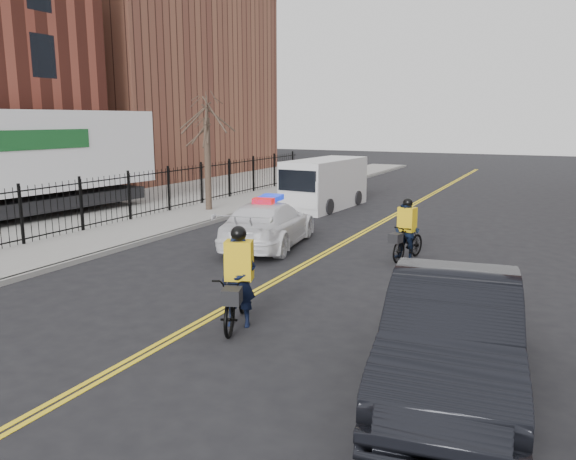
% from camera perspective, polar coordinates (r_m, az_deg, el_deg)
% --- Properties ---
extents(ground, '(120.00, 120.00, 0.00)m').
position_cam_1_polar(ground, '(13.02, -4.86, -7.16)').
color(ground, black).
rests_on(ground, ground).
extents(center_line_left, '(0.10, 60.00, 0.01)m').
position_cam_1_polar(center_line_left, '(20.09, 6.73, -0.61)').
color(center_line_left, yellow).
rests_on(center_line_left, ground).
extents(center_line_right, '(0.10, 60.00, 0.01)m').
position_cam_1_polar(center_line_right, '(20.04, 7.16, -0.65)').
color(center_line_right, yellow).
rests_on(center_line_right, ground).
extents(sidewalk, '(3.00, 60.00, 0.15)m').
position_cam_1_polar(sidewalk, '(23.55, -10.55, 1.19)').
color(sidewalk, gray).
rests_on(sidewalk, ground).
extents(curb, '(0.20, 60.00, 0.15)m').
position_cam_1_polar(curb, '(22.69, -7.50, 0.91)').
color(curb, gray).
rests_on(curb, ground).
extents(iron_fence, '(0.12, 28.00, 2.00)m').
position_cam_1_polar(iron_fence, '(24.33, -13.47, 3.60)').
color(iron_fence, black).
rests_on(iron_fence, ground).
extents(lot_pad, '(18.00, 60.00, 0.02)m').
position_cam_1_polar(lot_pad, '(30.94, -26.39, 2.46)').
color(lot_pad, gray).
rests_on(lot_pad, ground).
extents(warehouse_far, '(14.00, 18.00, 14.00)m').
position_cam_1_polar(warehouse_far, '(45.48, -14.72, 14.52)').
color(warehouse_far, brown).
rests_on(warehouse_far, ground).
extents(street_tree, '(3.20, 3.20, 4.80)m').
position_cam_1_polar(street_tree, '(24.89, -8.25, 9.81)').
color(street_tree, '#362A20').
rests_on(street_tree, sidewalk).
extents(police_cruiser, '(2.93, 5.41, 1.65)m').
position_cam_1_polar(police_cruiser, '(18.22, -1.99, 0.63)').
color(police_cruiser, white).
rests_on(police_cruiser, ground).
extents(dark_sedan, '(2.61, 5.64, 1.79)m').
position_cam_1_polar(dark_sedan, '(8.98, 16.31, -10.14)').
color(dark_sedan, black).
rests_on(dark_sedan, ground).
extents(cargo_van, '(2.38, 5.55, 2.27)m').
position_cam_1_polar(cargo_van, '(26.11, 3.63, 4.63)').
color(cargo_van, silver).
rests_on(cargo_van, ground).
extents(cyclist_near, '(1.39, 2.21, 2.05)m').
position_cam_1_polar(cyclist_near, '(11.30, -4.95, -6.25)').
color(cyclist_near, black).
rests_on(cyclist_near, ground).
extents(cyclist_far, '(0.95, 1.90, 1.85)m').
position_cam_1_polar(cyclist_far, '(16.81, 11.93, -0.58)').
color(cyclist_far, black).
rests_on(cyclist_far, ground).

